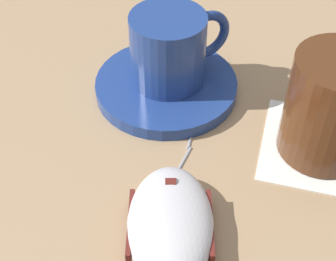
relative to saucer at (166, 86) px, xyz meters
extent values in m
plane|color=#9E7F5B|center=(-0.11, -0.04, -0.01)|extent=(3.00, 3.00, 0.00)
cylinder|color=navy|center=(0.00, 0.00, 0.00)|extent=(0.15, 0.15, 0.01)
cylinder|color=navy|center=(0.01, 0.00, 0.04)|extent=(0.08, 0.08, 0.07)
torus|color=navy|center=(0.03, -0.03, 0.05)|extent=(0.04, 0.05, 0.05)
ellipsoid|color=silver|center=(-0.17, -0.05, 0.01)|extent=(0.13, 0.09, 0.03)
cylinder|color=#591E19|center=(-0.14, -0.04, 0.02)|extent=(0.01, 0.01, 0.01)
cube|color=#591E19|center=(-0.18, -0.02, 0.00)|extent=(0.06, 0.02, 0.01)
cube|color=#591E19|center=(-0.16, -0.08, 0.00)|extent=(0.06, 0.02, 0.01)
cylinder|color=gray|center=(-0.09, -0.04, -0.01)|extent=(0.04, 0.01, 0.00)
cylinder|color=gray|center=(-0.06, -0.04, -0.01)|extent=(0.04, 0.01, 0.00)
cylinder|color=gray|center=(-0.02, -0.03, -0.01)|extent=(0.04, 0.02, 0.00)
cylinder|color=gray|center=(0.02, -0.01, -0.01)|extent=(0.03, 0.02, 0.00)
cylinder|color=gray|center=(0.05, 0.01, -0.01)|extent=(0.03, 0.03, 0.00)
cylinder|color=gray|center=(0.07, 0.04, -0.01)|extent=(0.02, 0.04, 0.00)
sphere|color=gray|center=(-0.11, -0.03, -0.01)|extent=(0.00, 0.00, 0.00)
sphere|color=gray|center=(-0.07, -0.04, -0.01)|extent=(0.00, 0.00, 0.00)
sphere|color=gray|center=(-0.04, -0.04, -0.01)|extent=(0.00, 0.00, 0.00)
sphere|color=gray|center=(0.00, -0.02, -0.01)|extent=(0.00, 0.00, 0.00)
sphere|color=gray|center=(0.03, 0.00, -0.01)|extent=(0.00, 0.00, 0.00)
sphere|color=gray|center=(0.06, 0.02, -0.01)|extent=(0.00, 0.00, 0.00)
sphere|color=gray|center=(0.08, 0.05, -0.01)|extent=(0.00, 0.00, 0.00)
cube|color=silver|center=(-0.04, -0.16, -0.01)|extent=(0.11, 0.11, 0.00)
cylinder|color=#4C2814|center=(-0.04, -0.16, 0.05)|extent=(0.08, 0.08, 0.10)
camera|label=1|loc=(-0.40, -0.10, 0.35)|focal=55.00mm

